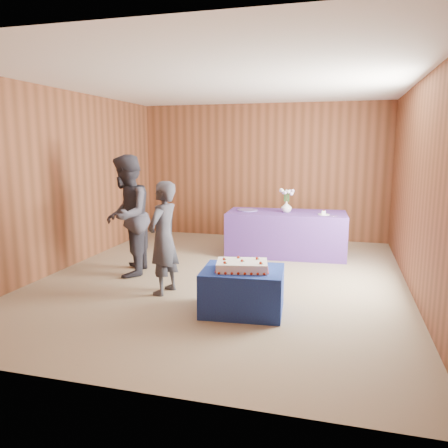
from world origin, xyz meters
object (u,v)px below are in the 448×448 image
at_px(cake_table, 243,290).
at_px(guest_left, 163,238).
at_px(guest_right, 127,216).
at_px(sheet_cake, 242,266).
at_px(vase, 286,207).
at_px(serving_table, 286,234).

height_order(cake_table, guest_left, guest_left).
bearing_deg(guest_right, cake_table, 48.08).
relative_size(sheet_cake, vase, 3.48).
xyz_separation_m(cake_table, sheet_cake, (-0.00, -0.04, 0.30)).
height_order(vase, guest_right, guest_right).
bearing_deg(guest_left, serving_table, 161.84).
bearing_deg(vase, guest_right, -139.79).
relative_size(serving_table, guest_right, 1.14).
distance_m(serving_table, guest_right, 2.78).
xyz_separation_m(serving_table, vase, (-0.00, -0.02, 0.47)).
bearing_deg(cake_table, guest_left, 156.75).
distance_m(sheet_cake, vase, 2.81).
bearing_deg(serving_table, guest_left, -121.15).
xyz_separation_m(serving_table, guest_right, (-2.08, -1.78, 0.50)).
xyz_separation_m(serving_table, guest_left, (-1.25, -2.41, 0.34)).
bearing_deg(cake_table, guest_right, 147.88).
xyz_separation_m(sheet_cake, guest_left, (-1.11, 0.41, 0.17)).
bearing_deg(sheet_cake, guest_right, 140.55).
relative_size(cake_table, serving_table, 0.45).
relative_size(guest_left, guest_right, 0.82).
distance_m(sheet_cake, guest_left, 1.20).
distance_m(serving_table, guest_left, 2.73).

